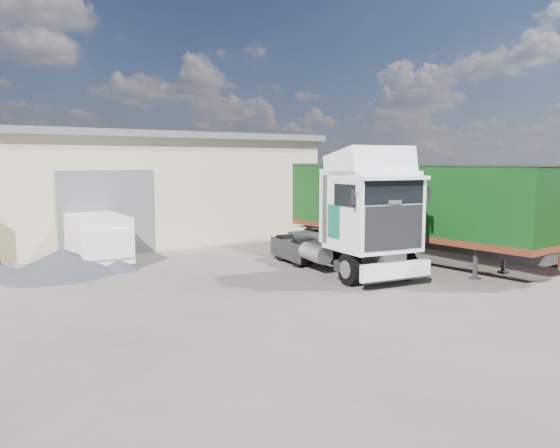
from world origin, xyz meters
TOP-DOWN VIEW (x-y plane):
  - ground at (0.00, 0.00)m, footprint 120.00×120.00m
  - brick_boundary_wall at (11.50, 6.00)m, footprint 0.35×26.00m
  - tractor_unit at (4.10, 1.22)m, footprint 3.36×6.94m
  - box_trailer at (7.60, 2.37)m, footprint 3.26×11.79m
  - panel_van at (-2.85, 8.73)m, footprint 2.06×4.71m
  - gravel_heap at (-4.55, 7.03)m, footprint 6.01×5.65m

SIDE VIEW (x-z plane):
  - ground at x=0.00m, z-range 0.00..0.00m
  - gravel_heap at x=-4.55m, z-range -0.03..0.88m
  - panel_van at x=-2.85m, z-range 0.03..1.93m
  - brick_boundary_wall at x=11.50m, z-range 0.00..2.50m
  - tractor_unit at x=4.10m, z-range -0.35..4.11m
  - box_trailer at x=7.60m, z-range 0.42..4.30m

